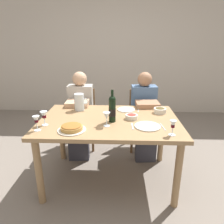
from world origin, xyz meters
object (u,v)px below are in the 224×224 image
Objects in this scene: wine_glass_spare at (44,115)px; olive_bowl at (160,110)px; water_pitcher at (79,103)px; wine_glass_left_diner at (173,125)px; dining_table at (109,127)px; salad_bowl at (132,116)px; chair_right at (142,115)px; chair_left at (83,114)px; diner_left at (80,112)px; dinner_plate_right_setting at (126,110)px; wine_glass_right_diner at (107,116)px; dinner_plate_left_setting at (148,126)px; wine_glass_centre at (36,120)px; wine_bottle at (112,109)px; diner_right at (145,113)px; baked_tart at (72,128)px.

olive_bowl is at bearing 18.65° from wine_glass_spare.
water_pitcher is at bearing 61.50° from wine_glass_spare.
wine_glass_spare is (-1.23, 0.19, 0.01)m from wine_glass_left_diner.
dining_table is 10.21× the size of wine_glass_spare.
salad_bowl is 0.92m from chair_right.
diner_left is (0.01, -0.24, 0.12)m from chair_left.
dining_table is 0.72m from wine_glass_left_diner.
wine_glass_spare reaches higher than dinner_plate_right_setting.
dinner_plate_right_setting is at bearing 167.23° from olive_bowl.
salad_bowl is at bearing 38.54° from wine_glass_right_diner.
chair_left is at bearing 97.25° from water_pitcher.
water_pitcher is 0.18× the size of diner_left.
olive_bowl reaches higher than dinner_plate_left_setting.
wine_glass_centre is at bearing -159.64° from salad_bowl.
chair_left is (0.19, 1.06, -0.37)m from wine_glass_spare.
wine_glass_left_diner is 1.26m from wine_glass_centre.
salad_bowl is at bearing 127.37° from chair_left.
water_pitcher reaches higher than wine_glass_spare.
wine_bottle reaches higher than chair_left.
diner_right is (0.46, 0.63, -0.05)m from dining_table.
wine_glass_spare reaches higher than chair_right.
dinner_plate_right_setting is at bearing 67.57° from wine_glass_right_diner.
diner_left is at bearing 117.44° from wine_glass_right_diner.
dinner_plate_right_setting is at bearing 58.79° from dining_table.
wine_glass_right_diner is (-0.02, -0.19, 0.20)m from dining_table.
salad_bowl is 0.30m from dinner_plate_right_setting.
diner_left is 1.33× the size of chair_right.
diner_right is (1.13, 0.95, -0.25)m from wine_glass_centre.
dinner_plate_left_setting is (1.03, -0.01, -0.10)m from wine_glass_spare.
wine_glass_spare reaches higher than dining_table.
diner_right reaches higher than wine_glass_left_diner.
dining_table is 0.27m from wine_glass_right_diner.
wine_glass_left_diner is 0.97× the size of wine_glass_centre.
wine_glass_centre and wine_glass_spare have the same top height.
diner_left is at bearing 76.83° from wine_glass_centre.
diner_right reaches higher than salad_bowl.
baked_tart is 0.23× the size of diner_left.
olive_bowl reaches higher than dinner_plate_right_setting.
chair_left reaches higher than dinner_plate_right_setting.
baked_tart is 1.22m from chair_left.
wine_bottle is 0.39× the size of chair_left.
dinner_plate_right_setting is (0.83, 0.50, -0.10)m from wine_glass_spare.
dinner_plate_left_setting reaches higher than dining_table.
diner_left is (0.20, 0.83, -0.25)m from wine_glass_spare.
diner_right is at bearing 40.26° from wine_glass_centre.
diner_left reaches higher than dinner_plate_right_setting.
chair_left reaches higher than dinner_plate_left_setting.
wine_glass_spare is at bearing -166.93° from salad_bowl.
salad_bowl is 0.26m from dinner_plate_left_setting.
wine_bottle reaches higher than wine_glass_right_diner.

